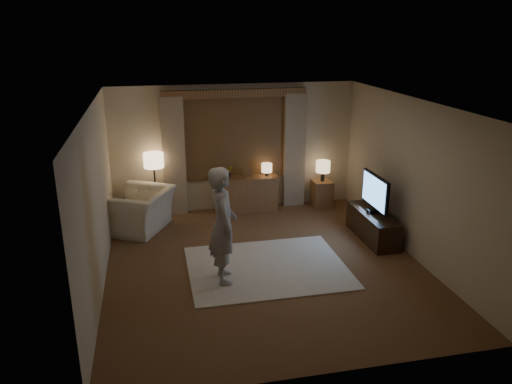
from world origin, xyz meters
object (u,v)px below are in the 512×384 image
object	(u,v)px
sideboard	(248,195)
side_table	(322,194)
person	(223,225)
tv_stand	(373,226)
armchair	(139,211)

from	to	relation	value
sideboard	side_table	world-z (taller)	sideboard
person	tv_stand	bearing A→B (deg)	-70.92
side_table	person	distance (m)	3.85
side_table	person	size ratio (longest dim) A/B	0.32
armchair	side_table	distance (m)	3.84
armchair	side_table	bearing A→B (deg)	125.25
tv_stand	person	distance (m)	3.11
sideboard	side_table	bearing A→B (deg)	-1.79
sideboard	person	distance (m)	3.08
sideboard	side_table	xyz separation A→B (m)	(1.60, -0.05, -0.07)
armchair	tv_stand	xyz separation A→B (m)	(4.13, -1.30, -0.14)
person	side_table	bearing A→B (deg)	-41.94
armchair	person	distance (m)	2.67
side_table	person	world-z (taller)	person
sideboard	side_table	size ratio (longest dim) A/B	2.14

